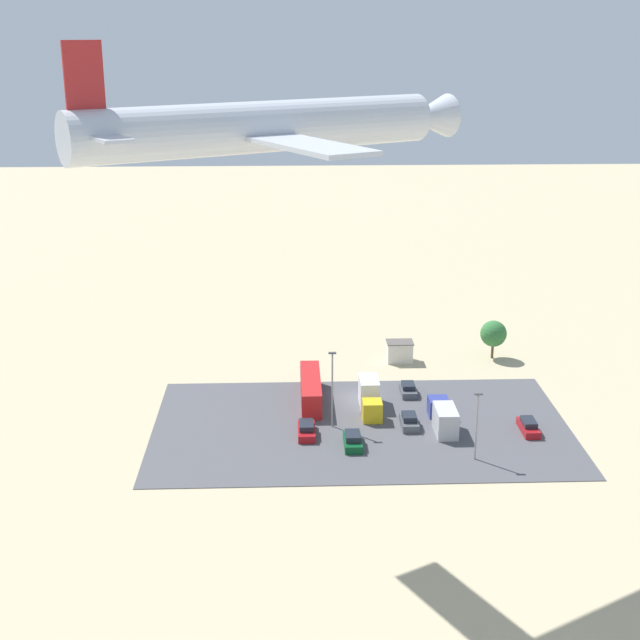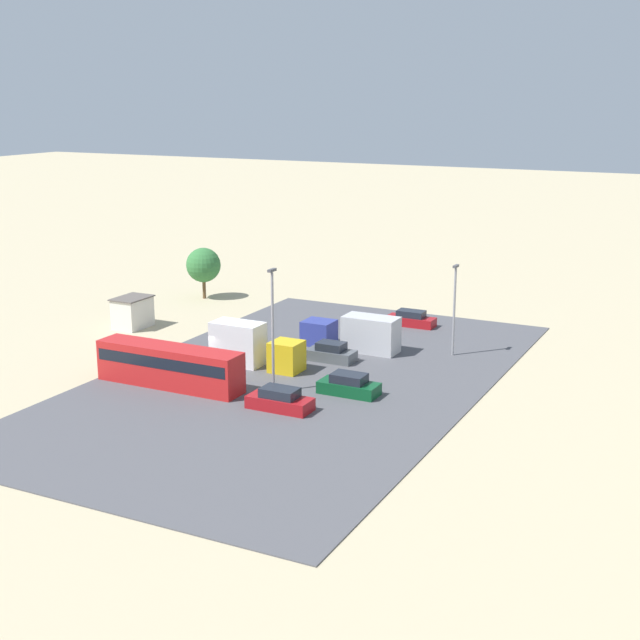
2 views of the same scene
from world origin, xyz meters
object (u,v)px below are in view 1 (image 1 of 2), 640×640
Objects in this scene: parked_car_4 at (409,421)px; shed_building at (400,351)px; parked_truck_0 at (443,417)px; parked_car_3 at (306,430)px; parked_car_0 at (353,441)px; parked_car_2 at (408,390)px; airplane at (276,126)px; parked_car_1 at (528,426)px; bus at (311,388)px; parked_truck_1 at (370,397)px.

shed_building is at bearing 86.07° from parked_car_4.
parked_car_3 is at bearing -174.92° from parked_truck_0.
parked_car_0 is 0.96× the size of parked_car_3.
airplane reaches higher than parked_car_2.
parked_car_1 is at bearing 96.96° from airplane.
bus is 27.05m from parked_car_1.
parked_car_1 is at bearing -42.80° from parked_car_2.
bus is 1.38× the size of parked_truck_0.
parked_truck_0 is at bearing 96.31° from shed_building.
parked_car_0 is 0.97× the size of parked_car_1.
parked_car_0 is at bearing -30.10° from parked_car_3.
bus is at bearing 144.68° from parked_car_4.
parked_car_4 is at bearing -96.73° from parked_car_2.
airplane is (10.67, 27.86, 35.70)m from parked_truck_1.
parked_car_1 is at bearing 117.41° from shed_building.
airplane is (18.83, 22.22, 35.90)m from parked_truck_0.
bus is at bearing 46.67° from shed_building.
parked_truck_0 is at bearing 150.91° from bus.
parked_car_3 is (13.33, 11.71, 0.05)m from parked_car_2.
parked_car_2 is 51.58m from airplane.
parked_car_3 is at bearing 0.15° from parked_car_1.
shed_building is at bearing -133.33° from bus.
parked_car_3 is at bearing 143.44° from airplane.
airplane is at bearing -97.42° from parked_car_3.
parked_car_2 is 7.17m from parked_truck_1.
parked_car_2 is at bearing 83.27° from parked_car_4.
parked_car_4 is at bearing 144.68° from bus.
parked_car_1 is 19.29m from parked_truck_1.
shed_building is 21.83m from parked_car_4.
parked_car_4 reaches higher than parked_car_3.
parked_car_3 is at bearing 85.64° from bus.
parked_car_3 is 0.59× the size of parked_truck_1.
parked_car_1 is 17.14m from parked_car_2.
airplane is at bearing -130.27° from parked_truck_0.
shed_building is 0.92× the size of parked_car_2.
bus is at bearing 85.64° from parked_car_3.
parked_car_3 is 1.15× the size of parked_car_4.
parked_truck_0 is at bearing -74.80° from parked_car_2.
parked_car_0 is 41.50m from airplane.
parked_car_0 is 11.86m from parked_truck_0.
parked_car_3 is 0.14× the size of airplane.
bus is 2.67× the size of parked_car_0.
parked_car_0 is 5.95m from parked_car_3.
parked_car_2 is (12.57, -11.64, -0.02)m from parked_car_1.
parked_truck_1 is 46.52m from airplane.
parked_car_1 is 0.99× the size of parked_car_3.
shed_building reaches higher than parked_car_1.
parked_car_2 is 9.88m from parked_car_4.
shed_building reaches higher than parked_car_4.
parked_truck_0 is at bearing -7.96° from parked_car_1.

